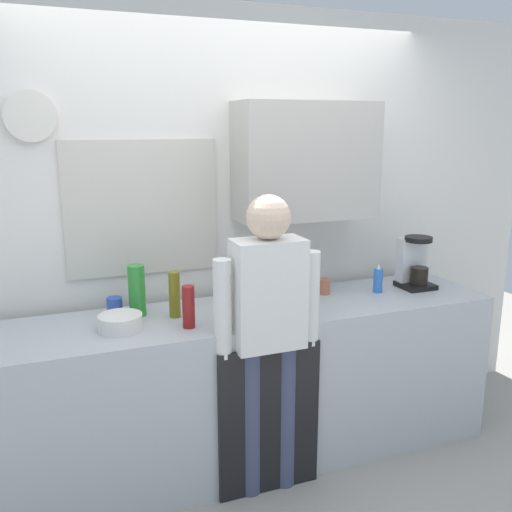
# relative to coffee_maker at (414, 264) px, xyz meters

# --- Properties ---
(ground_plane) EXTENTS (8.00, 8.00, 0.00)m
(ground_plane) POSITION_rel_coffee_maker_xyz_m (-1.15, -0.36, -1.06)
(ground_plane) COLOR #9E998E
(kitchen_counter) EXTENTS (2.91, 0.64, 0.92)m
(kitchen_counter) POSITION_rel_coffee_maker_xyz_m (-1.15, -0.06, -0.61)
(kitchen_counter) COLOR #B2B7BC
(kitchen_counter) RESTS_ON ground_plane
(dishwasher_panel) EXTENTS (0.56, 0.02, 0.83)m
(dishwasher_panel) POSITION_rel_coffee_maker_xyz_m (-1.14, -0.39, -0.65)
(dishwasher_panel) COLOR black
(dishwasher_panel) RESTS_ON ground_plane
(back_wall_assembly) EXTENTS (4.51, 0.42, 2.60)m
(back_wall_assembly) POSITION_rel_coffee_maker_xyz_m (-1.10, 0.34, 0.29)
(back_wall_assembly) COLOR white
(back_wall_assembly) RESTS_ON ground_plane
(coffee_maker) EXTENTS (0.20, 0.20, 0.33)m
(coffee_maker) POSITION_rel_coffee_maker_xyz_m (0.00, 0.00, 0.00)
(coffee_maker) COLOR black
(coffee_maker) RESTS_ON kitchen_counter
(bottle_olive_oil) EXTENTS (0.06, 0.06, 0.25)m
(bottle_olive_oil) POSITION_rel_coffee_maker_xyz_m (-1.55, -0.02, -0.02)
(bottle_olive_oil) COLOR olive
(bottle_olive_oil) RESTS_ON kitchen_counter
(bottle_red_vinegar) EXTENTS (0.06, 0.06, 0.22)m
(bottle_red_vinegar) POSITION_rel_coffee_maker_xyz_m (-1.52, -0.20, -0.04)
(bottle_red_vinegar) COLOR maroon
(bottle_red_vinegar) RESTS_ON kitchen_counter
(bottle_dark_sauce) EXTENTS (0.06, 0.06, 0.18)m
(bottle_dark_sauce) POSITION_rel_coffee_maker_xyz_m (-1.03, 0.15, -0.06)
(bottle_dark_sauce) COLOR black
(bottle_dark_sauce) RESTS_ON kitchen_counter
(bottle_clear_soda) EXTENTS (0.09, 0.09, 0.28)m
(bottle_clear_soda) POSITION_rel_coffee_maker_xyz_m (-1.73, 0.08, -0.01)
(bottle_clear_soda) COLOR #2D8C33
(bottle_clear_soda) RESTS_ON kitchen_counter
(cup_blue_mug) EXTENTS (0.08, 0.08, 0.10)m
(cup_blue_mug) POSITION_rel_coffee_maker_xyz_m (-1.85, 0.12, -0.10)
(cup_blue_mug) COLOR #3351B2
(cup_blue_mug) RESTS_ON kitchen_counter
(cup_terracotta_mug) EXTENTS (0.08, 0.08, 0.09)m
(cup_terracotta_mug) POSITION_rel_coffee_maker_xyz_m (-0.61, 0.07, -0.10)
(cup_terracotta_mug) COLOR #B26647
(cup_terracotta_mug) RESTS_ON kitchen_counter
(mixing_bowl) EXTENTS (0.22, 0.22, 0.08)m
(mixing_bowl) POSITION_rel_coffee_maker_xyz_m (-1.85, -0.11, -0.11)
(mixing_bowl) COLOR white
(mixing_bowl) RESTS_ON kitchen_counter
(dish_soap) EXTENTS (0.06, 0.06, 0.18)m
(dish_soap) POSITION_rel_coffee_maker_xyz_m (-0.28, -0.03, -0.07)
(dish_soap) COLOR blue
(dish_soap) RESTS_ON kitchen_counter
(person_at_sink) EXTENTS (0.57, 0.22, 1.60)m
(person_at_sink) POSITION_rel_coffee_maker_xyz_m (-1.15, -0.36, -0.12)
(person_at_sink) COLOR #3F4766
(person_at_sink) RESTS_ON ground_plane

